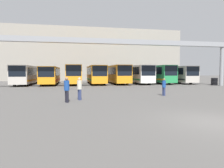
# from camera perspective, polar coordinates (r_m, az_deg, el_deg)

# --- Properties ---
(ground_plane) EXTENTS (200.00, 200.00, 0.00)m
(ground_plane) POSITION_cam_1_polar(r_m,az_deg,el_deg) (9.77, 27.25, -9.73)
(ground_plane) COLOR #514F4C
(building_backdrop) EXTENTS (45.60, 12.00, 13.40)m
(building_backdrop) POSITION_cam_1_polar(r_m,az_deg,el_deg) (56.86, -5.03, 8.04)
(building_backdrop) COLOR gray
(building_backdrop) RESTS_ON ground
(overhead_gantry) EXTENTS (34.76, 0.80, 6.76)m
(overhead_gantry) POSITION_cam_1_polar(r_m,az_deg,el_deg) (28.52, 1.12, 10.78)
(overhead_gantry) COLOR gray
(overhead_gantry) RESTS_ON ground
(bus_slot_0) EXTENTS (2.55, 11.99, 3.15)m
(bus_slot_0) POSITION_cam_1_polar(r_m,az_deg,el_deg) (36.97, -23.17, 2.66)
(bus_slot_0) COLOR beige
(bus_slot_0) RESTS_ON ground
(bus_slot_1) EXTENTS (2.53, 11.38, 3.00)m
(bus_slot_1) POSITION_cam_1_polar(r_m,az_deg,el_deg) (36.05, -17.17, 2.63)
(bus_slot_1) COLOR orange
(bus_slot_1) RESTS_ON ground
(bus_slot_2) EXTENTS (2.46, 10.57, 3.29)m
(bus_slot_2) POSITION_cam_1_polar(r_m,az_deg,el_deg) (35.44, -10.92, 2.97)
(bus_slot_2) COLOR orange
(bus_slot_2) RESTS_ON ground
(bus_slot_3) EXTENTS (2.52, 10.97, 3.23)m
(bus_slot_3) POSITION_cam_1_polar(r_m,az_deg,el_deg) (35.86, -4.64, 2.97)
(bus_slot_3) COLOR orange
(bus_slot_3) RESTS_ON ground
(bus_slot_4) EXTENTS (2.57, 11.64, 3.31)m
(bus_slot_4) POSITION_cam_1_polar(r_m,az_deg,el_deg) (36.83, 1.37, 3.07)
(bus_slot_4) COLOR orange
(bus_slot_4) RESTS_ON ground
(bus_slot_5) EXTENTS (2.59, 11.41, 3.31)m
(bus_slot_5) POSITION_cam_1_polar(r_m,az_deg,el_deg) (37.76, 7.24, 3.05)
(bus_slot_5) COLOR silver
(bus_slot_5) RESTS_ON ground
(bus_slot_6) EXTENTS (2.45, 12.39, 3.32)m
(bus_slot_6) POSITION_cam_1_polar(r_m,az_deg,el_deg) (39.61, 12.41, 3.02)
(bus_slot_6) COLOR #268C4C
(bus_slot_6) RESTS_ON ground
(bus_slot_7) EXTENTS (2.60, 10.69, 3.20)m
(bus_slot_7) POSITION_cam_1_polar(r_m,az_deg,el_deg) (40.58, 17.98, 2.85)
(bus_slot_7) COLOR beige
(bus_slot_7) RESTS_ON ground
(pedestrian_mid_left) EXTENTS (0.37, 0.37, 1.80)m
(pedestrian_mid_left) POSITION_cam_1_polar(r_m,az_deg,el_deg) (14.46, -12.80, -1.42)
(pedestrian_mid_left) COLOR black
(pedestrian_mid_left) RESTS_ON ground
(pedestrian_mid_right) EXTENTS (0.33, 0.33, 1.58)m
(pedestrian_mid_right) POSITION_cam_1_polar(r_m,az_deg,el_deg) (18.77, 14.62, -0.70)
(pedestrian_mid_right) COLOR navy
(pedestrian_mid_right) RESTS_ON ground
(pedestrian_near_right) EXTENTS (0.36, 0.36, 1.75)m
(pedestrian_near_right) POSITION_cam_1_polar(r_m,az_deg,el_deg) (15.53, -9.27, -1.15)
(pedestrian_near_right) COLOR navy
(pedestrian_near_right) RESTS_ON ground
(tire_stack) EXTENTS (1.04, 1.04, 1.20)m
(tire_stack) POSITION_cam_1_polar(r_m,az_deg,el_deg) (36.38, 27.18, 0.62)
(tire_stack) COLOR black
(tire_stack) RESTS_ON ground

